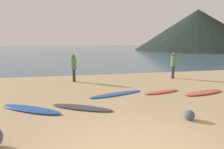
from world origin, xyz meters
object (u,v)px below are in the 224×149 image
(person_0, at_px, (173,63))
(surfboard_4, at_px, (204,92))
(surfboard_1, at_px, (82,107))
(surfboard_0, at_px, (31,109))
(surfboard_2, at_px, (116,94))
(person_1, at_px, (74,66))
(beach_rock_far, at_px, (189,115))
(surfboard_3, at_px, (162,92))

(person_0, bearing_deg, surfboard_4, 93.56)
(surfboard_1, distance_m, surfboard_4, 5.82)
(surfboard_0, distance_m, surfboard_2, 3.70)
(surfboard_1, distance_m, surfboard_2, 2.25)
(surfboard_1, relative_size, surfboard_4, 1.04)
(surfboard_1, xyz_separation_m, person_0, (6.22, 4.58, 0.98))
(surfboard_0, relative_size, person_0, 1.48)
(surfboard_2, relative_size, surfboard_4, 1.17)
(surfboard_4, xyz_separation_m, person_0, (0.47, 3.69, 0.97))
(person_1, relative_size, beach_rock_far, 5.22)
(surfboard_1, height_order, surfboard_3, surfboard_3)
(surfboard_2, bearing_deg, person_1, 102.55)
(surfboard_4, height_order, person_1, person_1)
(surfboard_2, relative_size, beach_rock_far, 8.44)
(surfboard_0, relative_size, surfboard_4, 1.10)
(surfboard_1, bearing_deg, person_1, 121.10)
(surfboard_4, xyz_separation_m, person_1, (-6.00, 3.92, 0.94))
(person_0, bearing_deg, surfboard_1, 47.13)
(surfboard_0, xyz_separation_m, beach_rock_far, (5.05, -1.87, 0.11))
(surfboard_4, bearing_deg, surfboard_2, 158.60)
(surfboard_1, distance_m, person_1, 4.90)
(surfboard_2, relative_size, person_1, 1.62)
(surfboard_1, distance_m, surfboard_3, 4.13)
(surfboard_3, height_order, surfboard_4, surfboard_4)
(surfboard_2, xyz_separation_m, person_0, (4.57, 3.06, 0.98))
(surfboard_0, relative_size, beach_rock_far, 7.94)
(surfboard_0, distance_m, beach_rock_far, 5.38)
(surfboard_2, distance_m, surfboard_3, 2.22)
(surfboard_2, bearing_deg, person_0, 16.36)
(surfboard_0, height_order, surfboard_2, surfboard_0)
(person_1, bearing_deg, person_0, 152.95)
(person_0, bearing_deg, surfboard_3, 64.12)
(surfboard_0, xyz_separation_m, surfboard_4, (7.54, 0.72, -0.00))
(surfboard_2, bearing_deg, surfboard_1, -155.09)
(surfboard_0, xyz_separation_m, surfboard_1, (1.79, -0.17, -0.01))
(surfboard_1, height_order, surfboard_2, surfboard_1)
(surfboard_2, bearing_deg, beach_rock_far, -81.09)
(surfboard_2, xyz_separation_m, surfboard_4, (4.10, -0.63, 0.02))
(beach_rock_far, bearing_deg, person_0, 64.72)
(person_0, height_order, beach_rock_far, person_0)
(surfboard_1, bearing_deg, surfboard_0, -157.07)
(surfboard_3, xyz_separation_m, beach_rock_far, (-0.62, -3.13, 0.12))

